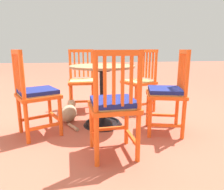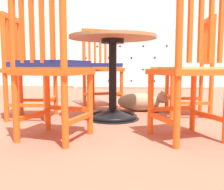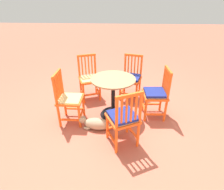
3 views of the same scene
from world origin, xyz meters
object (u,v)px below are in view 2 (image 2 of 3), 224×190
(orange_chair_tucked_in, at_px, (29,69))
(orange_chair_at_corner, at_px, (52,70))
(tabby_cat, at_px, (142,102))
(orange_chair_facing_out, at_px, (102,68))
(cafe_table, at_px, (113,87))
(orange_chair_by_planter, at_px, (191,70))
(orange_chair_near_fence, at_px, (190,72))

(orange_chair_tucked_in, height_order, orange_chair_at_corner, same)
(orange_chair_at_corner, relative_size, tabby_cat, 1.23)
(orange_chair_tucked_in, bearing_deg, orange_chair_facing_out, 52.36)
(cafe_table, relative_size, orange_chair_facing_out, 0.83)
(orange_chair_tucked_in, height_order, orange_chair_by_planter, same)
(orange_chair_near_fence, relative_size, orange_chair_facing_out, 1.00)
(cafe_table, relative_size, tabby_cat, 1.03)
(orange_chair_by_planter, height_order, orange_chair_facing_out, same)
(orange_chair_near_fence, distance_m, orange_chair_by_planter, 0.88)
(orange_chair_tucked_in, xyz_separation_m, tabby_cat, (1.03, 0.43, -0.35))
(orange_chair_by_planter, bearing_deg, orange_chair_tucked_in, -170.74)
(cafe_table, height_order, orange_chair_tucked_in, orange_chair_tucked_in)
(cafe_table, xyz_separation_m, orange_chair_at_corner, (-0.34, -0.67, 0.16))
(orange_chair_near_fence, xyz_separation_m, orange_chair_facing_out, (-0.71, 1.35, 0.01))
(cafe_table, height_order, orange_chair_facing_out, orange_chair_facing_out)
(orange_chair_at_corner, distance_m, tabby_cat, 1.30)
(orange_chair_tucked_in, distance_m, tabby_cat, 1.17)
(orange_chair_tucked_in, bearing_deg, cafe_table, 0.74)
(orange_chair_tucked_in, bearing_deg, tabby_cat, 22.53)
(orange_chair_by_planter, bearing_deg, orange_chair_facing_out, 151.35)
(orange_chair_at_corner, height_order, orange_chair_by_planter, same)
(orange_chair_near_fence, height_order, tabby_cat, orange_chair_near_fence)
(cafe_table, relative_size, orange_chair_near_fence, 0.83)
(orange_chair_tucked_in, xyz_separation_m, orange_chair_by_planter, (1.48, 0.24, -0.01))
(orange_chair_at_corner, xyz_separation_m, orange_chair_by_planter, (1.06, 0.90, -0.01))
(orange_chair_at_corner, bearing_deg, tabby_cat, 60.68)
(orange_chair_near_fence, bearing_deg, orange_chair_by_planter, 76.73)
(orange_chair_at_corner, distance_m, orange_chair_facing_out, 1.41)
(cafe_table, bearing_deg, orange_chair_by_planter, 17.63)
(cafe_table, relative_size, orange_chair_at_corner, 0.83)
(cafe_table, height_order, orange_chair_at_corner, orange_chair_at_corner)
(orange_chair_by_planter, relative_size, tabby_cat, 1.23)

